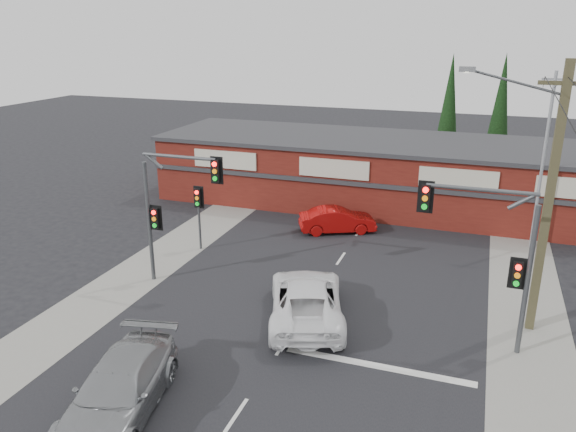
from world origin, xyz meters
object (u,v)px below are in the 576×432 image
(shop_building, at_px, (364,170))
(utility_pole, at_px, (546,193))
(silver_suv, at_px, (119,389))
(white_suv, at_px, (306,299))
(red_sedan, at_px, (337,220))

(shop_building, bearing_deg, utility_pole, -56.24)
(silver_suv, height_order, utility_pole, utility_pole)
(silver_suv, xyz_separation_m, shop_building, (2.31, 23.42, 1.32))
(white_suv, bearing_deg, red_sedan, -100.93)
(utility_pole, bearing_deg, shop_building, 123.76)
(silver_suv, height_order, red_sedan, silver_suv)
(white_suv, distance_m, utility_pole, 9.60)
(utility_pole, bearing_deg, red_sedan, 140.46)
(red_sedan, xyz_separation_m, shop_building, (0.17, 6.13, 1.44))
(silver_suv, relative_size, red_sedan, 1.32)
(white_suv, relative_size, red_sedan, 1.42)
(red_sedan, height_order, utility_pole, utility_pole)
(shop_building, bearing_deg, red_sedan, -91.61)
(silver_suv, bearing_deg, shop_building, 72.43)
(silver_suv, xyz_separation_m, utility_pole, (11.67, 9.42, 4.58))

